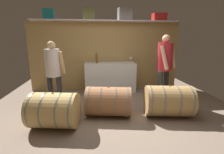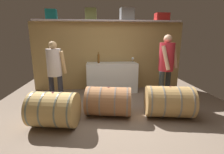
{
  "view_description": "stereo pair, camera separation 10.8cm",
  "coord_description": "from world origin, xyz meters",
  "px_view_note": "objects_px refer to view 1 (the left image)",
  "views": [
    {
      "loc": [
        -0.47,
        -3.01,
        1.6
      ],
      "look_at": [
        -0.07,
        0.21,
        0.84
      ],
      "focal_mm": 26.44,
      "sensor_mm": 36.0,
      "label": 1
    },
    {
      "loc": [
        -0.36,
        -3.02,
        1.6
      ],
      "look_at": [
        -0.07,
        0.21,
        0.84
      ],
      "focal_mm": 26.44,
      "sensor_mm": 36.0,
      "label": 2
    }
  ],
  "objects_px": {
    "toolcase_teal": "(49,14)",
    "winemaker_pouring": "(53,68)",
    "work_cabinet": "(110,77)",
    "wine_barrel_near": "(109,101)",
    "wine_bottle_amber": "(97,58)",
    "toolcase_red": "(159,17)",
    "wine_glass": "(131,59)",
    "toolcase_olive": "(89,14)",
    "visitor_tasting": "(165,62)",
    "toolcase_grey": "(125,14)",
    "wine_barrel_flank": "(54,110)",
    "wine_barrel_far": "(168,101)"
  },
  "relations": [
    {
      "from": "wine_barrel_near",
      "to": "wine_bottle_amber",
      "type": "bearing_deg",
      "value": 106.71
    },
    {
      "from": "toolcase_red",
      "to": "wine_bottle_amber",
      "type": "bearing_deg",
      "value": -176.84
    },
    {
      "from": "work_cabinet",
      "to": "wine_barrel_near",
      "type": "relative_size",
      "value": 1.47
    },
    {
      "from": "toolcase_grey",
      "to": "toolcase_olive",
      "type": "bearing_deg",
      "value": 176.3
    },
    {
      "from": "toolcase_grey",
      "to": "wine_barrel_far",
      "type": "bearing_deg",
      "value": -77.89
    },
    {
      "from": "toolcase_teal",
      "to": "wine_barrel_flank",
      "type": "height_order",
      "value": "toolcase_teal"
    },
    {
      "from": "toolcase_red",
      "to": "winemaker_pouring",
      "type": "relative_size",
      "value": 0.26
    },
    {
      "from": "work_cabinet",
      "to": "toolcase_grey",
      "type": "bearing_deg",
      "value": 22.04
    },
    {
      "from": "wine_barrel_near",
      "to": "work_cabinet",
      "type": "bearing_deg",
      "value": 93.01
    },
    {
      "from": "toolcase_red",
      "to": "wine_barrel_flank",
      "type": "height_order",
      "value": "toolcase_red"
    },
    {
      "from": "toolcase_olive",
      "to": "work_cabinet",
      "type": "xyz_separation_m",
      "value": [
        0.59,
        -0.19,
        -1.84
      ]
    },
    {
      "from": "toolcase_teal",
      "to": "wine_barrel_flank",
      "type": "relative_size",
      "value": 0.31
    },
    {
      "from": "toolcase_red",
      "to": "wine_barrel_flank",
      "type": "xyz_separation_m",
      "value": [
        -2.78,
        -2.18,
        -1.91
      ]
    },
    {
      "from": "wine_glass",
      "to": "toolcase_grey",
      "type": "bearing_deg",
      "value": 173.66
    },
    {
      "from": "wine_bottle_amber",
      "to": "work_cabinet",
      "type": "bearing_deg",
      "value": -3.18
    },
    {
      "from": "toolcase_teal",
      "to": "winemaker_pouring",
      "type": "xyz_separation_m",
      "value": [
        0.28,
        -1.21,
        -1.31
      ]
    },
    {
      "from": "wine_barrel_near",
      "to": "toolcase_teal",
      "type": "bearing_deg",
      "value": 139.7
    },
    {
      "from": "toolcase_teal",
      "to": "visitor_tasting",
      "type": "relative_size",
      "value": 0.17
    },
    {
      "from": "work_cabinet",
      "to": "wine_glass",
      "type": "xyz_separation_m",
      "value": [
        0.67,
        0.16,
        0.54
      ]
    },
    {
      "from": "toolcase_olive",
      "to": "wine_glass",
      "type": "distance_m",
      "value": 1.81
    },
    {
      "from": "toolcase_olive",
      "to": "toolcase_grey",
      "type": "relative_size",
      "value": 0.85
    },
    {
      "from": "toolcase_olive",
      "to": "wine_bottle_amber",
      "type": "relative_size",
      "value": 1.02
    },
    {
      "from": "toolcase_olive",
      "to": "toolcase_red",
      "type": "xyz_separation_m",
      "value": [
        2.12,
        0.0,
        -0.05
      ]
    },
    {
      "from": "toolcase_grey",
      "to": "work_cabinet",
      "type": "distance_m",
      "value": 1.92
    },
    {
      "from": "wine_glass",
      "to": "toolcase_red",
      "type": "bearing_deg",
      "value": 1.55
    },
    {
      "from": "wine_bottle_amber",
      "to": "toolcase_red",
      "type": "bearing_deg",
      "value": 4.91
    },
    {
      "from": "wine_bottle_amber",
      "to": "visitor_tasting",
      "type": "xyz_separation_m",
      "value": [
        1.65,
        -1.05,
        0.0
      ]
    },
    {
      "from": "wine_glass",
      "to": "wine_barrel_near",
      "type": "bearing_deg",
      "value": -116.21
    },
    {
      "from": "wine_glass",
      "to": "wine_bottle_amber",
      "type": "bearing_deg",
      "value": -172.4
    },
    {
      "from": "toolcase_grey",
      "to": "wine_barrel_near",
      "type": "relative_size",
      "value": 0.38
    },
    {
      "from": "toolcase_olive",
      "to": "wine_barrel_near",
      "type": "xyz_separation_m",
      "value": [
        0.37,
        -1.83,
        -1.98
      ]
    },
    {
      "from": "toolcase_teal",
      "to": "wine_bottle_amber",
      "type": "bearing_deg",
      "value": -11.44
    },
    {
      "from": "work_cabinet",
      "to": "winemaker_pouring",
      "type": "height_order",
      "value": "winemaker_pouring"
    },
    {
      "from": "toolcase_olive",
      "to": "visitor_tasting",
      "type": "height_order",
      "value": "toolcase_olive"
    },
    {
      "from": "wine_glass",
      "to": "visitor_tasting",
      "type": "relative_size",
      "value": 0.09
    },
    {
      "from": "toolcase_red",
      "to": "wine_barrel_near",
      "type": "xyz_separation_m",
      "value": [
        -1.75,
        -1.83,
        -1.92
      ]
    },
    {
      "from": "wine_glass",
      "to": "wine_barrel_flank",
      "type": "relative_size",
      "value": 0.16
    },
    {
      "from": "toolcase_teal",
      "to": "wine_barrel_near",
      "type": "relative_size",
      "value": 0.29
    },
    {
      "from": "toolcase_olive",
      "to": "wine_glass",
      "type": "height_order",
      "value": "toolcase_olive"
    },
    {
      "from": "toolcase_teal",
      "to": "winemaker_pouring",
      "type": "bearing_deg",
      "value": -81.05
    },
    {
      "from": "toolcase_red",
      "to": "wine_glass",
      "type": "xyz_separation_m",
      "value": [
        -0.86,
        -0.02,
        -1.24
      ]
    },
    {
      "from": "wine_barrel_flank",
      "to": "wine_bottle_amber",
      "type": "bearing_deg",
      "value": 77.29
    },
    {
      "from": "toolcase_red",
      "to": "winemaker_pouring",
      "type": "height_order",
      "value": "toolcase_red"
    },
    {
      "from": "wine_bottle_amber",
      "to": "wine_barrel_far",
      "type": "distance_m",
      "value": 2.43
    },
    {
      "from": "work_cabinet",
      "to": "wine_barrel_flank",
      "type": "bearing_deg",
      "value": -122.1
    },
    {
      "from": "winemaker_pouring",
      "to": "toolcase_teal",
      "type": "bearing_deg",
      "value": 133.76
    },
    {
      "from": "toolcase_grey",
      "to": "visitor_tasting",
      "type": "bearing_deg",
      "value": -60.73
    },
    {
      "from": "winemaker_pouring",
      "to": "wine_barrel_near",
      "type": "bearing_deg",
      "value": 3.64
    },
    {
      "from": "wine_barrel_near",
      "to": "wine_barrel_flank",
      "type": "distance_m",
      "value": 1.09
    },
    {
      "from": "winemaker_pouring",
      "to": "visitor_tasting",
      "type": "height_order",
      "value": "visitor_tasting"
    }
  ]
}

